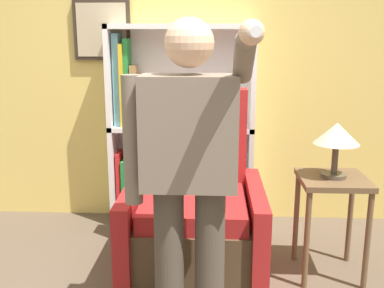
# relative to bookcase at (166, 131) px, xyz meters

# --- Properties ---
(wall_back) EXTENTS (8.00, 0.11, 2.80)m
(wall_back) POSITION_rel_bookcase_xyz_m (0.10, 0.16, 0.61)
(wall_back) COLOR #E0C160
(wall_back) RESTS_ON ground_plane
(bookcase) EXTENTS (1.18, 0.28, 1.66)m
(bookcase) POSITION_rel_bookcase_xyz_m (0.00, 0.00, 0.00)
(bookcase) COLOR white
(bookcase) RESTS_ON ground_plane
(armchair) EXTENTS (0.90, 0.88, 1.21)m
(armchair) POSITION_rel_bookcase_xyz_m (0.28, -0.83, -0.42)
(armchair) COLOR #4C3823
(armchair) RESTS_ON ground_plane
(person_standing) EXTENTS (0.60, 0.78, 1.64)m
(person_standing) POSITION_rel_bookcase_xyz_m (0.28, -1.58, 0.16)
(person_standing) COLOR #473D33
(person_standing) RESTS_ON ground_plane
(side_table) EXTENTS (0.43, 0.43, 0.68)m
(side_table) POSITION_rel_bookcase_xyz_m (1.17, -0.84, -0.25)
(side_table) COLOR brown
(side_table) RESTS_ON ground_plane
(table_lamp) EXTENTS (0.29, 0.29, 0.36)m
(table_lamp) POSITION_rel_bookcase_xyz_m (1.17, -0.84, 0.15)
(table_lamp) COLOR #4C4233
(table_lamp) RESTS_ON side_table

